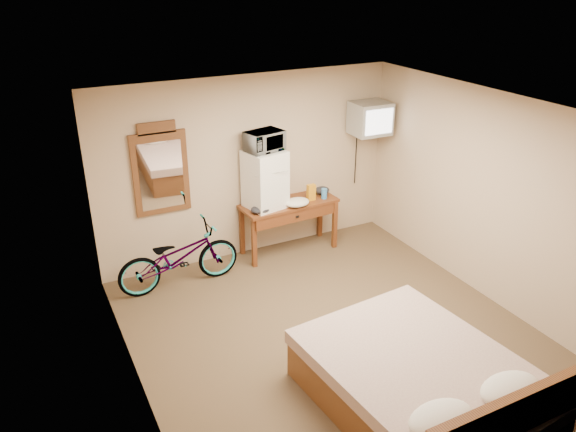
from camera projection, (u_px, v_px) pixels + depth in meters
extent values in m
plane|color=#493424|center=(334.00, 335.00, 6.23)|extent=(4.60, 4.60, 0.00)
plane|color=silver|center=(343.00, 114.00, 5.20)|extent=(4.60, 4.60, 0.00)
cube|color=tan|center=(249.00, 168.00, 7.59)|extent=(4.20, 0.04, 2.50)
cube|color=tan|center=(515.00, 366.00, 3.85)|extent=(4.20, 0.04, 2.50)
cube|color=tan|center=(131.00, 283.00, 4.85)|extent=(0.04, 4.60, 2.50)
cube|color=tan|center=(491.00, 199.00, 6.59)|extent=(0.04, 4.60, 2.50)
cube|color=beige|center=(245.00, 191.00, 7.68)|extent=(0.08, 0.01, 0.13)
cube|color=maroon|center=(289.00, 203.00, 7.78)|extent=(1.38, 0.58, 0.04)
cube|color=maroon|center=(254.00, 243.00, 7.51)|extent=(0.06, 0.06, 0.71)
cube|color=maroon|center=(335.00, 225.00, 8.03)|extent=(0.06, 0.06, 0.71)
cube|color=maroon|center=(242.00, 231.00, 7.85)|extent=(0.06, 0.06, 0.71)
cube|color=maroon|center=(320.00, 214.00, 8.37)|extent=(0.06, 0.06, 0.71)
cube|color=maroon|center=(297.00, 216.00, 7.64)|extent=(1.24, 0.09, 0.16)
cube|color=black|center=(297.00, 217.00, 7.62)|extent=(0.05, 0.02, 0.03)
cube|color=white|center=(265.00, 179.00, 7.48)|extent=(0.56, 0.55, 0.79)
cube|color=gray|center=(272.00, 173.00, 7.22)|extent=(0.48, 0.01, 0.00)
cylinder|color=gray|center=(261.00, 190.00, 7.24)|extent=(0.02, 0.02, 0.28)
imported|color=white|center=(264.00, 141.00, 7.26)|extent=(0.54, 0.43, 0.26)
cube|color=orange|center=(311.00, 192.00, 7.80)|extent=(0.12, 0.07, 0.23)
cylinder|color=#3980C4|center=(324.00, 194.00, 7.87)|extent=(0.08, 0.08, 0.14)
ellipsoid|color=white|center=(297.00, 202.00, 7.63)|extent=(0.35, 0.27, 0.11)
ellipsoid|color=black|center=(261.00, 209.00, 7.42)|extent=(0.28, 0.21, 0.10)
ellipsoid|color=black|center=(322.00, 190.00, 8.04)|extent=(0.22, 0.18, 0.10)
cube|color=black|center=(359.00, 121.00, 8.12)|extent=(0.14, 0.02, 0.14)
cylinder|color=black|center=(361.00, 122.00, 8.08)|extent=(0.05, 0.30, 0.05)
cube|color=gray|center=(370.00, 118.00, 7.86)|extent=(0.53, 0.45, 0.45)
cube|color=white|center=(379.00, 122.00, 7.68)|extent=(0.43, 0.02, 0.35)
cube|color=black|center=(361.00, 115.00, 8.04)|extent=(0.32, 0.02, 0.28)
cube|color=brown|center=(161.00, 173.00, 7.02)|extent=(0.70, 0.04, 1.06)
cube|color=brown|center=(156.00, 128.00, 6.77)|extent=(0.47, 0.04, 0.15)
cube|color=white|center=(161.00, 176.00, 7.01)|extent=(0.55, 0.01, 0.87)
imported|color=black|center=(179.00, 257.00, 7.04)|extent=(1.57, 0.58, 0.82)
cube|color=brown|center=(420.00, 390.00, 5.14)|extent=(1.74, 2.21, 0.40)
cube|color=#BBA591|center=(422.00, 369.00, 5.04)|extent=(1.78, 2.26, 0.14)
ellipsoid|color=silver|center=(441.00, 419.00, 4.31)|extent=(0.57, 0.35, 0.20)
ellipsoid|color=silver|center=(510.00, 389.00, 4.61)|extent=(0.57, 0.35, 0.20)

